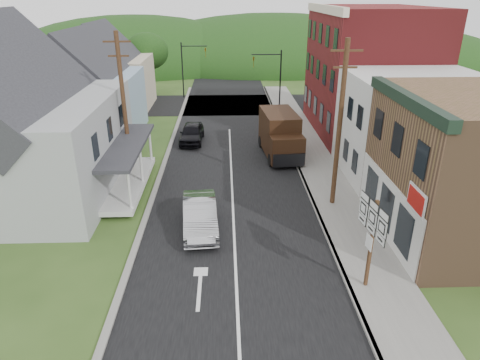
{
  "coord_description": "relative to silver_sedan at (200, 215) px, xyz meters",
  "views": [
    {
      "loc": [
        -0.36,
        -17.81,
        11.04
      ],
      "look_at": [
        0.35,
        2.14,
        2.2
      ],
      "focal_mm": 32.0,
      "sensor_mm": 36.0,
      "label": 1
    }
  ],
  "objects": [
    {
      "name": "cross_road",
      "position": [
        1.69,
        25.94,
        -0.77
      ],
      "size": [
        60.0,
        9.0,
        0.02
      ],
      "primitive_type": "cube",
      "color": "black",
      "rests_on": "ground"
    },
    {
      "name": "delivery_van",
      "position": [
        5.27,
        10.37,
        0.82
      ],
      "size": [
        2.75,
        5.79,
        3.14
      ],
      "rotation": [
        0.0,
        0.0,
        0.09
      ],
      "color": "black",
      "rests_on": "ground"
    },
    {
      "name": "utility_pole_left",
      "position": [
        -4.81,
        6.94,
        3.88
      ],
      "size": [
        1.6,
        0.26,
        9.0
      ],
      "color": "#472D19",
      "rests_on": "ground"
    },
    {
      "name": "house_gray",
      "position": [
        -10.31,
        4.94,
        3.46
      ],
      "size": [
        10.2,
        12.24,
        8.35
      ],
      "color": "#97999C",
      "rests_on": "ground"
    },
    {
      "name": "route_sign_cluster",
      "position": [
        6.86,
        -4.95,
        1.85
      ],
      "size": [
        0.38,
        2.17,
        3.82
      ],
      "rotation": [
        0.0,
        0.0,
        0.14
      ],
      "color": "#472D19",
      "rests_on": "sidewalk_right"
    },
    {
      "name": "dark_sedan",
      "position": [
        -1.34,
        13.72,
        -0.04
      ],
      "size": [
        1.91,
        4.37,
        1.47
      ],
      "primitive_type": "imported",
      "rotation": [
        0.0,
        0.0,
        -0.04
      ],
      "color": "black",
      "rests_on": "ground"
    },
    {
      "name": "sidewalk_right",
      "position": [
        7.59,
        6.94,
        -0.7
      ],
      "size": [
        2.8,
        55.0,
        0.15
      ],
      "primitive_type": "cube",
      "color": "slate",
      "rests_on": "ground"
    },
    {
      "name": "storefront_red",
      "position": [
        12.99,
        15.94,
        4.23
      ],
      "size": [
        8.0,
        12.0,
        10.0
      ],
      "primitive_type": "cube",
      "color": "maroon",
      "rests_on": "ground"
    },
    {
      "name": "house_cream",
      "position": [
        -9.81,
        24.94,
        2.92
      ],
      "size": [
        7.14,
        8.16,
        7.28
      ],
      "color": "beige",
      "rests_on": "ground"
    },
    {
      "name": "forested_ridge",
      "position": [
        1.69,
        53.94,
        -0.77
      ],
      "size": [
        90.0,
        30.0,
        16.0
      ],
      "primitive_type": "ellipsoid",
      "color": "black",
      "rests_on": "ground"
    },
    {
      "name": "tree_left_d",
      "position": [
        -7.31,
        30.94,
        4.11
      ],
      "size": [
        4.8,
        4.8,
        6.94
      ],
      "color": "#382616",
      "rests_on": "ground"
    },
    {
      "name": "house_blue",
      "position": [
        -9.31,
        15.94,
        2.92
      ],
      "size": [
        7.14,
        8.16,
        7.28
      ],
      "color": "#8EAAC2",
      "rests_on": "ground"
    },
    {
      "name": "curb_left",
      "position": [
        -2.96,
        6.94,
        -0.71
      ],
      "size": [
        0.3,
        55.0,
        0.12
      ],
      "primitive_type": "cube",
      "color": "slate",
      "rests_on": "ground"
    },
    {
      "name": "silver_sedan",
      "position": [
        0.0,
        0.0,
        0.0
      ],
      "size": [
        2.01,
        4.82,
        1.55
      ],
      "primitive_type": "imported",
      "rotation": [
        0.0,
        0.0,
        0.08
      ],
      "color": "#A5A6AA",
      "rests_on": "ground"
    },
    {
      "name": "storefront_tan",
      "position": [
        12.99,
        -1.06,
        2.73
      ],
      "size": [
        8.0,
        8.0,
        7.0
      ],
      "primitive_type": "cube",
      "color": "brown",
      "rests_on": "ground"
    },
    {
      "name": "utility_pole_right",
      "position": [
        7.29,
        2.44,
        3.88
      ],
      "size": [
        1.6,
        0.26,
        9.0
      ],
      "color": "#472D19",
      "rests_on": "ground"
    },
    {
      "name": "traffic_signal_left",
      "position": [
        -2.62,
        29.44,
        2.98
      ],
      "size": [
        2.87,
        0.2,
        6.0
      ],
      "color": "black",
      "rests_on": "ground"
    },
    {
      "name": "storefront_white",
      "position": [
        12.99,
        6.44,
        2.48
      ],
      "size": [
        8.0,
        7.0,
        6.5
      ],
      "primitive_type": "cube",
      "color": "silver",
      "rests_on": "ground"
    },
    {
      "name": "ground",
      "position": [
        1.69,
        -1.06,
        -0.77
      ],
      "size": [
        120.0,
        120.0,
        0.0
      ],
      "primitive_type": "plane",
      "color": "#2D4719",
      "rests_on": "ground"
    },
    {
      "name": "traffic_signal_right",
      "position": [
        5.99,
        22.44,
        2.98
      ],
      "size": [
        2.87,
        0.2,
        6.0
      ],
      "color": "black",
      "rests_on": "ground"
    },
    {
      "name": "curb_right",
      "position": [
        6.24,
        6.94,
        -0.7
      ],
      "size": [
        0.2,
        55.0,
        0.15
      ],
      "primitive_type": "cube",
      "color": "slate",
      "rests_on": "ground"
    },
    {
      "name": "warning_sign",
      "position": [
        7.95,
        -2.16,
        0.92
      ],
      "size": [
        0.11,
        0.67,
        2.41
      ],
      "rotation": [
        0.0,
        0.0,
        0.06
      ],
      "color": "black",
      "rests_on": "sidewalk_right"
    },
    {
      "name": "tree_left_c",
      "position": [
        -17.31,
        18.94,
        5.16
      ],
      "size": [
        5.8,
        5.8,
        8.41
      ],
      "color": "#382616",
      "rests_on": "ground"
    },
    {
      "name": "road",
      "position": [
        1.69,
        8.94,
        -0.77
      ],
      "size": [
        9.0,
        90.0,
        0.02
      ],
      "primitive_type": "cube",
      "color": "black",
      "rests_on": "ground"
    }
  ]
}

